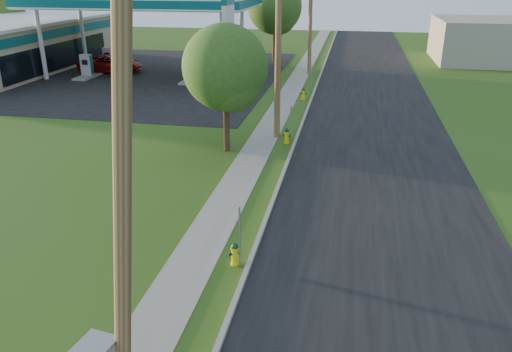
# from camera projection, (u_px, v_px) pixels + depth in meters

# --- Properties ---
(road) EXTENTS (8.00, 120.00, 0.02)m
(road) POSITION_uv_depth(u_px,v_px,m) (379.00, 198.00, 19.42)
(road) COLOR black
(road) RESTS_ON ground
(curb) EXTENTS (0.15, 120.00, 0.15)m
(curb) POSITION_uv_depth(u_px,v_px,m) (278.00, 189.00, 20.09)
(curb) COLOR gray
(curb) RESTS_ON ground
(sidewalk) EXTENTS (1.50, 120.00, 0.03)m
(sidewalk) POSITION_uv_depth(u_px,v_px,m) (235.00, 187.00, 20.42)
(sidewalk) COLOR gray
(sidewalk) RESTS_ON ground
(forecourt) EXTENTS (26.00, 28.00, 0.02)m
(forecourt) POSITION_uv_depth(u_px,v_px,m) (126.00, 74.00, 42.98)
(forecourt) COLOR black
(forecourt) RESTS_ON ground
(utility_pole_near) EXTENTS (1.40, 0.32, 9.48)m
(utility_pole_near) POSITION_uv_depth(u_px,v_px,m) (122.00, 186.00, 8.50)
(utility_pole_near) COLOR brown
(utility_pole_near) RESTS_ON ground
(utility_pole_mid) EXTENTS (1.40, 0.32, 9.80)m
(utility_pole_mid) POSITION_uv_depth(u_px,v_px,m) (278.00, 42.00, 24.79)
(utility_pole_mid) COLOR brown
(utility_pole_mid) RESTS_ON ground
(utility_pole_far) EXTENTS (1.40, 0.32, 9.50)m
(utility_pole_far) POSITION_uv_depth(u_px,v_px,m) (310.00, 16.00, 41.20)
(utility_pole_far) COLOR brown
(utility_pole_far) RESTS_ON ground
(sign_post_near) EXTENTS (0.05, 0.04, 2.00)m
(sign_post_near) POSITION_uv_depth(u_px,v_px,m) (240.00, 238.00, 14.52)
(sign_post_near) COLOR gray
(sign_post_near) RESTS_ON ground
(sign_post_mid) EXTENTS (0.05, 0.04, 2.00)m
(sign_post_mid) POSITION_uv_depth(u_px,v_px,m) (291.00, 125.00, 25.24)
(sign_post_mid) COLOR gray
(sign_post_mid) RESTS_ON ground
(sign_post_far) EXTENTS (0.05, 0.04, 2.00)m
(sign_post_far) POSITION_uv_depth(u_px,v_px,m) (312.00, 78.00, 36.32)
(sign_post_far) COLOR gray
(sign_post_far) RESTS_ON ground
(gas_canopy) EXTENTS (18.18, 9.18, 6.40)m
(gas_canopy) POSITION_uv_depth(u_px,v_px,m) (142.00, 2.00, 40.40)
(gas_canopy) COLOR silver
(gas_canopy) RESTS_ON ground
(fuel_pump_nw) EXTENTS (1.20, 3.20, 1.90)m
(fuel_pump_nw) POSITION_uv_depth(u_px,v_px,m) (87.00, 69.00, 41.33)
(fuel_pump_nw) COLOR gray
(fuel_pump_nw) RESTS_ON ground
(fuel_pump_ne) EXTENTS (1.20, 3.20, 1.90)m
(fuel_pump_ne) POSITION_uv_depth(u_px,v_px,m) (191.00, 73.00, 39.76)
(fuel_pump_ne) COLOR gray
(fuel_pump_ne) RESTS_ON ground
(fuel_pump_sw) EXTENTS (1.20, 3.20, 1.90)m
(fuel_pump_sw) POSITION_uv_depth(u_px,v_px,m) (109.00, 61.00, 44.97)
(fuel_pump_sw) COLOR gray
(fuel_pump_sw) RESTS_ON ground
(fuel_pump_se) EXTENTS (1.20, 3.20, 1.90)m
(fuel_pump_se) POSITION_uv_depth(u_px,v_px,m) (205.00, 64.00, 43.40)
(fuel_pump_se) COLOR gray
(fuel_pump_se) RESTS_ON ground
(convenience_store) EXTENTS (10.40, 22.40, 4.25)m
(convenience_store) POSITION_uv_depth(u_px,v_px,m) (8.00, 46.00, 44.10)
(convenience_store) COLOR tan
(convenience_store) RESTS_ON ground
(price_pylon) EXTENTS (0.34, 2.04, 6.85)m
(price_pylon) POSITION_uv_depth(u_px,v_px,m) (228.00, 21.00, 30.29)
(price_pylon) COLOR gray
(price_pylon) RESTS_ON ground
(distant_building) EXTENTS (14.00, 10.00, 4.00)m
(distant_building) POSITION_uv_depth(u_px,v_px,m) (511.00, 41.00, 48.11)
(distant_building) COLOR gray
(distant_building) RESTS_ON ground
(tree_verge) EXTENTS (4.01, 4.01, 6.08)m
(tree_verge) POSITION_uv_depth(u_px,v_px,m) (227.00, 71.00, 23.08)
(tree_verge) COLOR #372218
(tree_verge) RESTS_ON ground
(tree_lot) EXTENTS (5.10, 5.10, 7.73)m
(tree_lot) POSITION_uv_depth(u_px,v_px,m) (276.00, 9.00, 46.61)
(tree_lot) COLOR #372218
(tree_lot) RESTS_ON ground
(tree_back) EXTENTS (4.35, 4.35, 6.59)m
(tree_back) POSITION_uv_depth(u_px,v_px,m) (4.00, 12.00, 52.86)
(tree_back) COLOR #372218
(tree_back) RESTS_ON ground
(hydrant_near) EXTENTS (0.39, 0.35, 0.75)m
(hydrant_near) POSITION_uv_depth(u_px,v_px,m) (235.00, 254.00, 14.91)
(hydrant_near) COLOR yellow
(hydrant_near) RESTS_ON ground
(hydrant_mid) EXTENTS (0.42, 0.38, 0.81)m
(hydrant_mid) POSITION_uv_depth(u_px,v_px,m) (287.00, 136.00, 25.51)
(hydrant_mid) COLOR yellow
(hydrant_mid) RESTS_ON ground
(hydrant_far) EXTENTS (0.42, 0.38, 0.82)m
(hydrant_far) POSITION_uv_depth(u_px,v_px,m) (303.00, 94.00, 34.33)
(hydrant_far) COLOR yellow
(hydrant_far) RESTS_ON ground
(car_red) EXTENTS (5.63, 2.97, 1.51)m
(car_red) POSITION_uv_depth(u_px,v_px,m) (111.00, 64.00, 43.41)
(car_red) COLOR #6F0A08
(car_red) RESTS_ON ground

